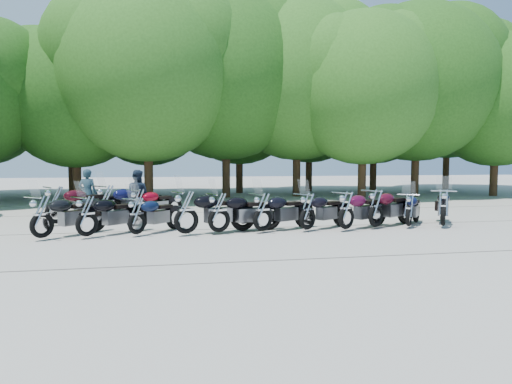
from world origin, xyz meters
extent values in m
plane|color=gray|center=(0.00, 0.00, 0.00)|extent=(90.00, 90.00, 0.00)
cylinder|color=#3A2614|center=(-7.25, 12.84, 1.65)|extent=(0.44, 0.44, 3.31)
sphere|color=#286319|center=(-7.25, 12.84, 5.32)|extent=(7.31, 7.31, 7.31)
cylinder|color=#3A2614|center=(-3.57, 11.24, 1.97)|extent=(0.44, 0.44, 3.93)
sphere|color=#357721|center=(-3.57, 11.24, 6.33)|extent=(8.70, 8.70, 8.70)
cylinder|color=#3A2614|center=(0.54, 13.09, 2.06)|extent=(0.44, 0.44, 4.13)
sphere|color=#286319|center=(0.54, 13.09, 6.64)|extent=(9.13, 9.13, 9.13)
cylinder|color=#3A2614|center=(4.61, 13.20, 2.05)|extent=(0.44, 0.44, 4.09)
sphere|color=#357721|center=(4.61, 13.20, 6.58)|extent=(9.04, 9.04, 9.04)
cylinder|color=#3A2614|center=(7.55, 10.82, 1.81)|extent=(0.44, 0.44, 3.62)
sphere|color=#357721|center=(7.55, 10.82, 5.82)|extent=(8.00, 8.00, 8.00)
cylinder|color=#3A2614|center=(11.20, 11.78, 1.99)|extent=(0.44, 0.44, 3.98)
sphere|color=#286319|center=(11.20, 11.78, 6.40)|extent=(8.79, 8.79, 8.79)
cylinder|color=#3A2614|center=(15.83, 11.20, 1.70)|extent=(0.44, 0.44, 3.41)
sphere|color=#286319|center=(15.83, 11.20, 5.48)|extent=(7.53, 7.53, 7.53)
cylinder|color=#3A2614|center=(-8.29, 16.97, 1.76)|extent=(0.44, 0.44, 3.52)
sphere|color=#357721|center=(-8.29, 16.97, 5.66)|extent=(7.78, 7.78, 7.78)
cylinder|color=#3A2614|center=(-3.76, 16.43, 1.71)|extent=(0.44, 0.44, 3.42)
sphere|color=#286319|center=(-3.76, 16.43, 5.50)|extent=(7.56, 7.56, 7.56)
cylinder|color=#3A2614|center=(1.80, 16.47, 1.78)|extent=(0.44, 0.44, 3.56)
sphere|color=#286319|center=(1.80, 16.47, 5.73)|extent=(7.88, 7.88, 7.88)
cylinder|color=#3A2614|center=(6.69, 17.47, 1.88)|extent=(0.44, 0.44, 3.76)
sphere|color=#286319|center=(6.69, 17.47, 6.04)|extent=(8.31, 8.31, 8.31)
cylinder|color=#3A2614|center=(10.68, 16.09, 1.81)|extent=(0.44, 0.44, 3.63)
sphere|color=#357721|center=(10.68, 16.09, 5.83)|extent=(8.02, 8.02, 8.02)
cylinder|color=#3A2614|center=(16.61, 17.02, 2.19)|extent=(0.44, 0.44, 4.37)
sphere|color=#286319|center=(16.61, 17.02, 7.03)|extent=(9.67, 9.67, 9.67)
imported|color=#1F3540|center=(-5.41, 4.81, 0.88)|extent=(0.72, 0.55, 1.76)
imported|color=#1E2D3F|center=(-3.68, 4.24, 0.87)|extent=(1.00, 0.88, 1.73)
camera|label=1|loc=(-2.59, -12.02, 2.06)|focal=32.00mm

